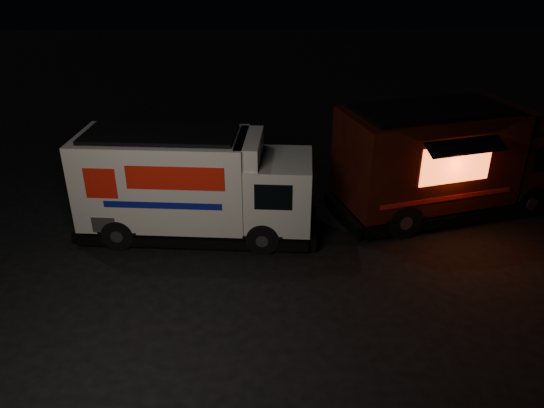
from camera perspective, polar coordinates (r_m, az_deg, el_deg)
The scene contains 3 objects.
ground at distance 12.99m, azimuth -3.97°, elevation -8.52°, with size 80.00×80.00×0.00m, color black.
white_truck at distance 14.55m, azimuth -8.09°, elevation 2.09°, with size 6.55×2.24×2.97m, color silver, non-canonical shape.
red_truck at distance 16.59m, azimuth 18.84°, elevation 4.63°, with size 7.07×2.60×3.29m, color #3A130A, non-canonical shape.
Camera 1 is at (0.73, -10.61, 7.47)m, focal length 35.00 mm.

